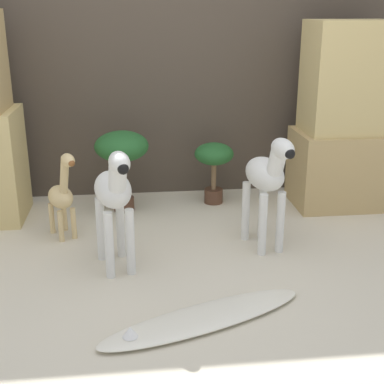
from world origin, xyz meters
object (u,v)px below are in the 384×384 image
(zebra_left, at_px, (114,194))
(surfboard, at_px, (202,318))
(potted_palm_front, at_px, (214,160))
(potted_palm_back, at_px, (122,151))
(giraffe_figurine, at_px, (62,194))
(zebra_right, at_px, (267,178))

(zebra_left, relative_size, surfboard, 0.67)
(potted_palm_front, xyz_separation_m, potted_palm_back, (-0.68, -0.09, 0.12))
(zebra_left, bearing_deg, surfboard, -55.63)
(giraffe_figurine, distance_m, surfboard, 1.36)
(potted_palm_front, bearing_deg, surfboard, -100.54)
(zebra_right, xyz_separation_m, zebra_left, (-0.90, -0.19, 0.00))
(giraffe_figurine, xyz_separation_m, potted_palm_back, (0.38, 0.45, 0.16))
(zebra_left, bearing_deg, potted_palm_front, 55.15)
(zebra_left, xyz_separation_m, potted_palm_back, (0.03, 0.94, -0.00))
(zebra_left, xyz_separation_m, giraffe_figurine, (-0.35, 0.49, -0.16))
(zebra_left, xyz_separation_m, potted_palm_front, (0.71, 1.02, -0.12))
(zebra_right, height_order, zebra_left, same)
(zebra_right, xyz_separation_m, surfboard, (-0.49, -0.79, -0.43))
(zebra_right, distance_m, potted_palm_front, 0.87)
(zebra_left, height_order, potted_palm_back, zebra_left)
(potted_palm_back, height_order, surfboard, potted_palm_back)
(zebra_right, distance_m, surfboard, 1.02)
(potted_palm_front, relative_size, potted_palm_back, 0.79)
(surfboard, bearing_deg, zebra_right, 57.85)
(zebra_right, xyz_separation_m, potted_palm_back, (-0.87, 0.75, -0.00))
(zebra_left, distance_m, potted_palm_front, 1.25)
(potted_palm_back, relative_size, surfboard, 0.54)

